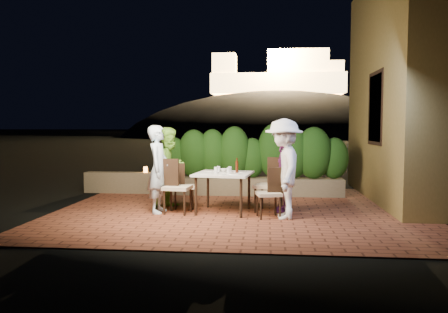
# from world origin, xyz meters

# --- Properties ---
(ground) EXTENTS (400.00, 400.00, 0.00)m
(ground) POSITION_xyz_m (0.00, 0.00, -0.02)
(ground) COLOR black
(ground) RESTS_ON ground
(terrace_floor) EXTENTS (7.00, 6.00, 0.15)m
(terrace_floor) POSITION_xyz_m (0.00, 0.50, -0.07)
(terrace_floor) COLOR brown
(terrace_floor) RESTS_ON ground
(building_wall) EXTENTS (1.60, 5.00, 5.00)m
(building_wall) POSITION_xyz_m (3.60, 2.00, 2.50)
(building_wall) COLOR olive
(building_wall) RESTS_ON ground
(window_pane) EXTENTS (0.08, 1.00, 1.40)m
(window_pane) POSITION_xyz_m (2.82, 1.50, 2.00)
(window_pane) COLOR black
(window_pane) RESTS_ON building_wall
(window_frame) EXTENTS (0.06, 1.15, 1.55)m
(window_frame) POSITION_xyz_m (2.81, 1.50, 2.00)
(window_frame) COLOR black
(window_frame) RESTS_ON building_wall
(planter) EXTENTS (4.20, 0.55, 0.40)m
(planter) POSITION_xyz_m (0.20, 2.30, 0.20)
(planter) COLOR #726448
(planter) RESTS_ON ground
(hedge) EXTENTS (4.00, 0.70, 1.10)m
(hedge) POSITION_xyz_m (0.20, 2.30, 0.95)
(hedge) COLOR #1B4312
(hedge) RESTS_ON planter
(parapet) EXTENTS (2.20, 0.30, 0.50)m
(parapet) POSITION_xyz_m (-2.80, 2.30, 0.25)
(parapet) COLOR #726448
(parapet) RESTS_ON ground
(hill) EXTENTS (52.00, 40.00, 22.00)m
(hill) POSITION_xyz_m (2.00, 60.00, -4.00)
(hill) COLOR black
(hill) RESTS_ON ground
(fortress) EXTENTS (26.00, 8.00, 8.00)m
(fortress) POSITION_xyz_m (2.00, 60.00, 10.50)
(fortress) COLOR #FFCC7A
(fortress) RESTS_ON hill
(dining_table) EXTENTS (1.13, 1.13, 0.75)m
(dining_table) POSITION_xyz_m (-0.28, 0.12, 0.38)
(dining_table) COLOR white
(dining_table) RESTS_ON ground
(plate_nw) EXTENTS (0.19, 0.19, 0.01)m
(plate_nw) POSITION_xyz_m (-0.56, -0.08, 0.76)
(plate_nw) COLOR white
(plate_nw) RESTS_ON dining_table
(plate_sw) EXTENTS (0.23, 0.23, 0.01)m
(plate_sw) POSITION_xyz_m (-0.55, 0.35, 0.76)
(plate_sw) COLOR white
(plate_sw) RESTS_ON dining_table
(plate_ne) EXTENTS (0.23, 0.23, 0.01)m
(plate_ne) POSITION_xyz_m (-0.05, -0.12, 0.76)
(plate_ne) COLOR white
(plate_ne) RESTS_ON dining_table
(plate_se) EXTENTS (0.24, 0.24, 0.01)m
(plate_se) POSITION_xyz_m (0.02, 0.31, 0.76)
(plate_se) COLOR white
(plate_se) RESTS_ON dining_table
(plate_centre) EXTENTS (0.23, 0.23, 0.01)m
(plate_centre) POSITION_xyz_m (-0.28, 0.13, 0.76)
(plate_centre) COLOR white
(plate_centre) RESTS_ON dining_table
(plate_front) EXTENTS (0.20, 0.20, 0.01)m
(plate_front) POSITION_xyz_m (-0.31, -0.22, 0.76)
(plate_front) COLOR white
(plate_front) RESTS_ON dining_table
(glass_nw) EXTENTS (0.07, 0.07, 0.12)m
(glass_nw) POSITION_xyz_m (-0.41, 0.01, 0.81)
(glass_nw) COLOR silver
(glass_nw) RESTS_ON dining_table
(glass_sw) EXTENTS (0.06, 0.06, 0.11)m
(glass_sw) POSITION_xyz_m (-0.40, 0.32, 0.80)
(glass_sw) COLOR silver
(glass_sw) RESTS_ON dining_table
(glass_ne) EXTENTS (0.06, 0.06, 0.11)m
(glass_ne) POSITION_xyz_m (-0.18, -0.02, 0.80)
(glass_ne) COLOR silver
(glass_ne) RESTS_ON dining_table
(glass_se) EXTENTS (0.06, 0.06, 0.11)m
(glass_se) POSITION_xyz_m (-0.17, 0.25, 0.81)
(glass_se) COLOR silver
(glass_se) RESTS_ON dining_table
(beer_bottle) EXTENTS (0.05, 0.05, 0.28)m
(beer_bottle) POSITION_xyz_m (-0.04, 0.18, 0.89)
(beer_bottle) COLOR #45190B
(beer_bottle) RESTS_ON dining_table
(bowl) EXTENTS (0.26, 0.26, 0.05)m
(bowl) POSITION_xyz_m (-0.32, 0.41, 0.77)
(bowl) COLOR white
(bowl) RESTS_ON dining_table
(chair_left_front) EXTENTS (0.52, 0.52, 1.02)m
(chair_left_front) POSITION_xyz_m (-1.13, -0.06, 0.51)
(chair_left_front) COLOR black
(chair_left_front) RESTS_ON ground
(chair_left_back) EXTENTS (0.49, 0.49, 0.89)m
(chair_left_back) POSITION_xyz_m (-1.11, 0.47, 0.45)
(chair_left_back) COLOR black
(chair_left_back) RESTS_ON ground
(chair_right_front) EXTENTS (0.49, 0.49, 0.90)m
(chair_right_front) POSITION_xyz_m (0.56, -0.27, 0.45)
(chair_right_front) COLOR black
(chair_right_front) RESTS_ON ground
(chair_right_back) EXTENTS (0.61, 0.61, 1.04)m
(chair_right_back) POSITION_xyz_m (0.56, 0.25, 0.52)
(chair_right_back) COLOR black
(chair_right_back) RESTS_ON ground
(diner_blue) EXTENTS (0.41, 0.61, 1.64)m
(diner_blue) POSITION_xyz_m (-1.49, -0.02, 0.82)
(diner_blue) COLOR #C4E4FC
(diner_blue) RESTS_ON ground
(diner_green) EXTENTS (0.90, 0.97, 1.60)m
(diner_green) POSITION_xyz_m (-1.39, 0.51, 0.80)
(diner_green) COLOR #8AD642
(diner_green) RESTS_ON ground
(diner_white) EXTENTS (0.73, 1.18, 1.76)m
(diner_white) POSITION_xyz_m (0.82, -0.31, 0.88)
(diner_white) COLOR white
(diner_white) RESTS_ON ground
(diner_purple) EXTENTS (0.63, 0.95, 1.50)m
(diner_purple) POSITION_xyz_m (0.88, 0.29, 0.75)
(diner_purple) COLOR #682261
(diner_purple) RESTS_ON ground
(parapet_lamp) EXTENTS (0.10, 0.10, 0.14)m
(parapet_lamp) POSITION_xyz_m (-2.40, 2.30, 0.57)
(parapet_lamp) COLOR orange
(parapet_lamp) RESTS_ON parapet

